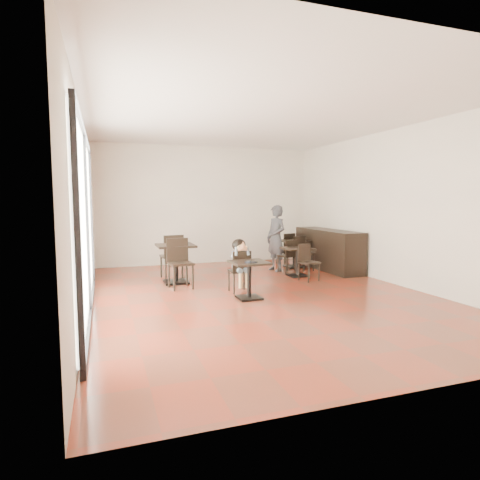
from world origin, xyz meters
name	(u,v)px	position (x,y,z in m)	size (l,w,h in m)	color
floor	(260,294)	(0.00, 0.00, 0.00)	(6.00, 8.00, 0.01)	maroon
ceiling	(260,118)	(0.00, 0.00, 3.20)	(6.00, 8.00, 0.01)	silver
wall_back	(206,205)	(0.00, 4.00, 1.60)	(6.00, 0.01, 3.20)	beige
wall_front	(428,216)	(0.00, -4.00, 1.60)	(6.00, 0.01, 3.20)	beige
wall_left	(83,209)	(-3.00, 0.00, 1.60)	(0.01, 8.00, 3.20)	beige
wall_right	(395,207)	(3.00, 0.00, 1.60)	(0.01, 8.00, 3.20)	beige
storefront_window	(84,224)	(-2.97, -0.50, 1.40)	(0.04, 4.50, 2.60)	white
child_table	(249,280)	(-0.30, -0.25, 0.33)	(0.63, 0.63, 0.67)	black
child_chair	(239,271)	(-0.30, 0.30, 0.40)	(0.36, 0.36, 0.80)	black
child	(239,266)	(-0.30, 0.30, 0.50)	(0.36, 0.50, 1.01)	slate
plate	(251,262)	(-0.30, -0.35, 0.67)	(0.23, 0.23, 0.01)	black
pizza_slice	(242,248)	(-0.30, 0.11, 0.87)	(0.23, 0.18, 0.05)	#E8B077
adult_patron	(276,238)	(1.31, 2.21, 0.81)	(0.59, 0.39, 1.62)	#37373C
cafe_table_mid	(297,262)	(1.47, 1.37, 0.33)	(0.62, 0.62, 0.66)	black
cafe_table_left	(176,264)	(-1.29, 1.53, 0.41)	(0.77, 0.77, 0.82)	black
cafe_table_back	(294,254)	(1.96, 2.51, 0.35)	(0.67, 0.67, 0.71)	black
chair_mid_a	(287,256)	(1.47, 1.92, 0.40)	(0.36, 0.36, 0.79)	black
chair_mid_b	(309,263)	(1.47, 0.82, 0.40)	(0.36, 0.36, 0.79)	black
chair_left_a	(171,256)	(-1.29, 2.08, 0.49)	(0.44, 0.44, 0.98)	black
chair_left_b	(180,264)	(-1.29, 0.98, 0.49)	(0.44, 0.44, 0.98)	black
chair_back_a	(285,249)	(1.96, 3.06, 0.43)	(0.38, 0.38, 0.85)	black
chair_back_b	(304,254)	(1.96, 1.96, 0.43)	(0.38, 0.38, 0.85)	black
service_counter	(328,249)	(2.65, 2.00, 0.50)	(0.60, 2.40, 1.00)	black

